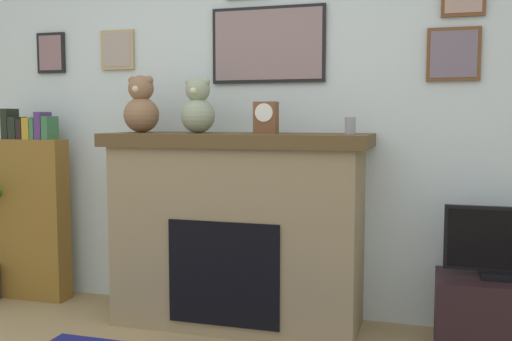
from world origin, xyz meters
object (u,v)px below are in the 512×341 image
at_px(tv_stand, 498,315).
at_px(mantel_clock, 266,118).
at_px(fireplace, 238,229).
at_px(candle_jar, 350,126).
at_px(teddy_bear_tan, 141,107).
at_px(television, 501,244).
at_px(bookshelf, 34,212).
at_px(teddy_bear_cream, 198,108).

height_order(tv_stand, mantel_clock, mantel_clock).
height_order(fireplace, candle_jar, candle_jar).
bearing_deg(tv_stand, teddy_bear_tan, 179.84).
distance_m(tv_stand, television, 0.40).
xyz_separation_m(bookshelf, teddy_bear_cream, (1.29, -0.09, 0.73)).
xyz_separation_m(fireplace, teddy_bear_cream, (-0.25, -0.02, 0.74)).
bearing_deg(television, bookshelf, 178.10).
bearing_deg(tv_stand, mantel_clock, 179.79).
height_order(fireplace, mantel_clock, mantel_clock).
height_order(television, teddy_bear_cream, teddy_bear_cream).
bearing_deg(candle_jar, tv_stand, -0.44).
distance_m(television, mantel_clock, 1.49).
xyz_separation_m(fireplace, candle_jar, (0.69, -0.02, 0.64)).
bearing_deg(television, teddy_bear_tan, 179.80).
relative_size(television, teddy_bear_cream, 1.72).
xyz_separation_m(mantel_clock, teddy_bear_tan, (-0.82, 0.00, 0.07)).
bearing_deg(teddy_bear_tan, television, -0.20).
xyz_separation_m(candle_jar, teddy_bear_tan, (-1.33, -0.00, 0.11)).
relative_size(fireplace, tv_stand, 2.45).
xyz_separation_m(television, mantel_clock, (-1.32, 0.01, 0.69)).
bearing_deg(mantel_clock, television, -0.28).
bearing_deg(bookshelf, teddy_bear_cream, -4.17).
distance_m(bookshelf, television, 3.06).
xyz_separation_m(mantel_clock, teddy_bear_cream, (-0.44, 0.00, 0.06)).
height_order(candle_jar, mantel_clock, mantel_clock).
height_order(television, teddy_bear_tan, teddy_bear_tan).
relative_size(teddy_bear_tan, teddy_bear_cream, 1.06).
height_order(teddy_bear_tan, teddy_bear_cream, teddy_bear_tan).
height_order(bookshelf, television, bookshelf).
bearing_deg(teddy_bear_cream, fireplace, 4.10).
height_order(fireplace, tv_stand, fireplace).
height_order(tv_stand, candle_jar, candle_jar).
bearing_deg(candle_jar, television, -0.54).
height_order(bookshelf, mantel_clock, mantel_clock).
height_order(mantel_clock, teddy_bear_cream, teddy_bear_cream).
distance_m(tv_stand, teddy_bear_tan, 2.44).
height_order(bookshelf, candle_jar, bookshelf).
bearing_deg(tv_stand, bookshelf, 178.12).
bearing_deg(fireplace, television, -0.97).
xyz_separation_m(candle_jar, teddy_bear_cream, (-0.94, -0.00, 0.10)).
bearing_deg(tv_stand, fireplace, 179.09).
relative_size(television, mantel_clock, 3.10).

